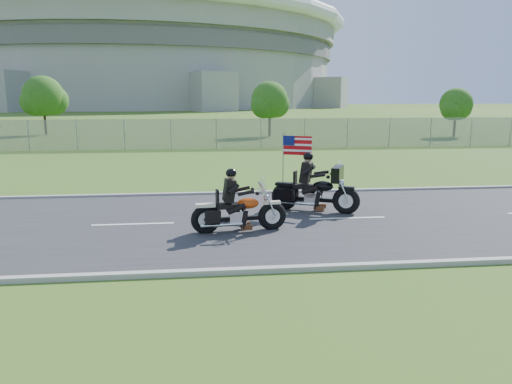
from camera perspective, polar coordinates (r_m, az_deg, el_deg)
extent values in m
plane|color=#2A4E18|center=(13.89, -5.66, -3.61)|extent=(420.00, 420.00, 0.00)
cube|color=#28282B|center=(13.89, -5.66, -3.53)|extent=(120.00, 8.00, 0.04)
cube|color=#9E9B93|center=(17.83, -5.88, -0.21)|extent=(120.00, 0.18, 0.12)
cube|color=#9E9B93|center=(10.00, -5.26, -9.12)|extent=(120.00, 0.18, 0.12)
cube|color=gray|center=(33.89, -14.81, 6.36)|extent=(60.00, 0.03, 2.00)
cylinder|color=#A3A099|center=(184.64, -13.02, 12.65)|extent=(130.00, 130.00, 20.00)
cylinder|color=#605E5B|center=(185.02, -13.12, 14.81)|extent=(132.00, 132.00, 4.00)
cylinder|color=#A3A099|center=(185.55, -13.20, 16.66)|extent=(134.00, 134.00, 6.00)
torus|color=white|center=(186.02, -13.26, 17.88)|extent=(140.40, 140.40, 4.40)
cylinder|color=#382316|center=(43.94, 1.55, 8.01)|extent=(0.22, 0.22, 2.52)
sphere|color=#214F15|center=(43.89, 1.57, 10.48)|extent=(3.20, 3.20, 3.20)
sphere|color=#214F15|center=(44.46, 2.30, 10.01)|extent=(2.40, 2.40, 2.40)
sphere|color=#214F15|center=(43.42, 0.89, 9.88)|extent=(2.24, 2.24, 2.24)
cylinder|color=#382316|center=(49.47, -22.99, 7.65)|extent=(0.22, 0.22, 2.80)
sphere|color=#214F15|center=(49.43, -23.17, 10.07)|extent=(3.60, 3.60, 3.60)
sphere|color=#214F15|center=(49.75, -22.15, 9.68)|extent=(2.70, 2.70, 2.70)
sphere|color=#214F15|center=(49.18, -23.98, 9.43)|extent=(2.52, 2.52, 2.52)
cylinder|color=#382316|center=(47.06, 21.75, 7.27)|extent=(0.22, 0.22, 2.24)
sphere|color=#214F15|center=(47.01, 21.90, 9.31)|extent=(2.80, 2.80, 2.80)
sphere|color=#214F15|center=(47.65, 22.23, 8.91)|extent=(2.10, 2.10, 2.10)
sphere|color=#214F15|center=(46.48, 21.53, 8.83)|extent=(1.96, 1.96, 1.96)
torus|color=black|center=(13.05, 1.85, -2.75)|extent=(0.77, 0.27, 0.76)
torus|color=black|center=(12.74, -5.78, -3.14)|extent=(0.77, 0.27, 0.76)
ellipsoid|color=#D1440F|center=(12.83, -0.94, -1.30)|extent=(0.61, 0.39, 0.29)
cube|color=black|center=(12.74, -3.29, -1.59)|extent=(0.59, 0.37, 0.12)
cube|color=black|center=(12.67, -3.08, 0.19)|extent=(0.29, 0.43, 0.56)
sphere|color=black|center=(12.60, -2.87, 2.17)|extent=(0.31, 0.31, 0.28)
cube|color=silver|center=(12.82, 0.85, 0.94)|extent=(0.09, 0.47, 0.41)
torus|color=black|center=(15.01, 10.26, -1.00)|extent=(0.83, 0.53, 0.83)
torus|color=black|center=(15.38, 3.26, -0.55)|extent=(0.83, 0.53, 0.83)
ellipsoid|color=black|center=(15.04, 7.66, 0.67)|extent=(0.72, 0.59, 0.31)
cube|color=black|center=(15.17, 5.51, 0.63)|extent=(0.70, 0.56, 0.13)
cube|color=black|center=(15.08, 5.74, 2.24)|extent=(0.43, 0.52, 0.61)
sphere|color=black|center=(15.01, 5.99, 4.04)|extent=(0.40, 0.40, 0.30)
cube|color=black|center=(14.91, 9.30, 2.05)|extent=(0.60, 0.91, 0.45)
cube|color=#B70C11|center=(15.28, 4.76, 5.32)|extent=(0.82, 0.40, 0.58)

